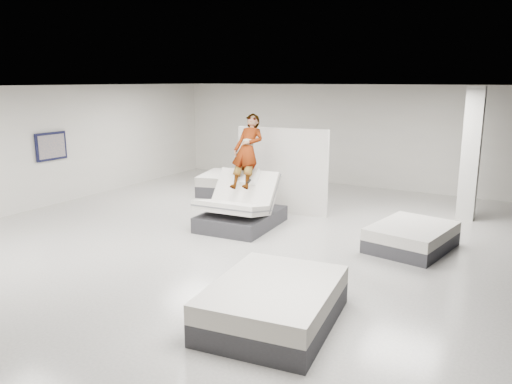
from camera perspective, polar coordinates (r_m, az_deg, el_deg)
room at (r=10.04m, az=-3.29°, el=2.74°), size 14.00×14.04×3.20m
hero_bed at (r=11.52m, az=-1.78°, el=-2.07°), size 1.64×2.09×1.35m
person at (r=11.62m, az=-1.02°, el=2.80°), size 0.80×1.87×1.27m
remote at (r=11.26m, az=-0.83°, el=1.23°), size 0.06×0.14×0.08m
divider_panel at (r=12.63m, az=3.00°, el=2.42°), size 2.38×0.36×2.17m
flat_bed_right_far at (r=10.54m, az=17.36°, el=-4.93°), size 1.64×2.00×0.49m
flat_bed_right_near at (r=7.11m, az=2.04°, el=-12.61°), size 1.85×2.31×0.59m
flat_bed_left_far at (r=14.84m, az=-1.88°, el=0.90°), size 2.55×2.15×0.61m
column at (r=12.98m, az=23.35°, el=3.98°), size 0.40×0.40×3.20m
wall_poster at (r=14.45m, az=-22.36°, el=4.85°), size 0.06×0.95×0.75m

